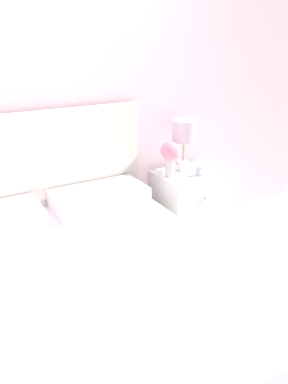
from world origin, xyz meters
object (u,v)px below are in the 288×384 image
(bed, at_px, (86,297))
(nightstand, at_px, (187,207))
(table_lamp, at_px, (184,135))
(flower_vase, at_px, (170,155))
(alarm_clock, at_px, (201,171))

(bed, height_order, nightstand, bed)
(table_lamp, relative_size, flower_vase, 1.48)
(bed, distance_m, flower_vase, 1.35)
(alarm_clock, bearing_deg, bed, -155.70)
(table_lamp, distance_m, alarm_clock, 0.33)
(table_lamp, relative_size, alarm_clock, 5.20)
(bed, height_order, alarm_clock, bed)
(nightstand, height_order, flower_vase, flower_vase)
(nightstand, bearing_deg, flower_vase, 173.44)
(bed, distance_m, nightstand, 1.38)
(nightstand, relative_size, flower_vase, 2.12)
(nightstand, xyz_separation_m, flower_vase, (-0.17, 0.02, 0.49))
(table_lamp, bearing_deg, flower_vase, -157.25)
(bed, xyz_separation_m, nightstand, (1.21, 0.66, 0.03))
(table_lamp, xyz_separation_m, alarm_clock, (0.06, -0.19, -0.27))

